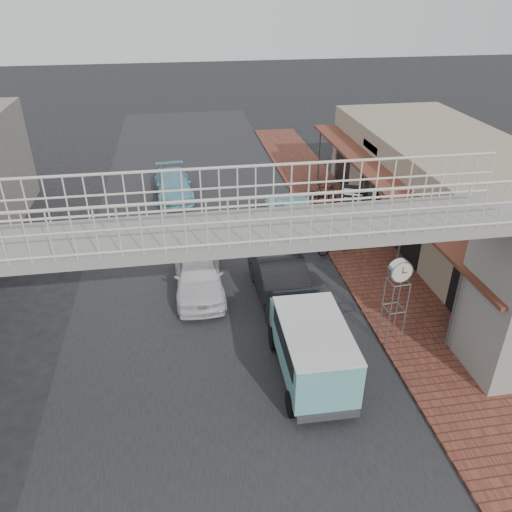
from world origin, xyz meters
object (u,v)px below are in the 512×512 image
object	(u,v)px
arrow_sign	(373,198)
motorcycle_near	(336,243)
angkot_van	(312,343)
motorcycle_far	(324,193)
white_hatchback	(198,273)
angkot_curb	(294,214)
dark_sedan	(282,281)
angkot_far	(173,185)
street_clock	(399,275)

from	to	relation	value
arrow_sign	motorcycle_near	bearing A→B (deg)	-155.63
angkot_van	motorcycle_far	bearing A→B (deg)	73.27
white_hatchback	angkot_curb	bearing A→B (deg)	45.43
motorcycle_near	arrow_sign	size ratio (longest dim) A/B	0.59
white_hatchback	dark_sedan	distance (m)	3.09
white_hatchback	angkot_curb	distance (m)	6.70
dark_sedan	angkot_far	world-z (taller)	dark_sedan
white_hatchback	angkot_far	world-z (taller)	white_hatchback
white_hatchback	street_clock	size ratio (longest dim) A/B	1.48
white_hatchback	angkot_van	xyz separation A→B (m)	(2.89, -5.17, 0.51)
motorcycle_far	arrow_sign	distance (m)	5.53
white_hatchback	motorcycle_far	distance (m)	9.75
angkot_curb	angkot_far	xyz separation A→B (m)	(-5.45, 4.69, -0.01)
dark_sedan	street_clock	world-z (taller)	street_clock
angkot_far	arrow_sign	xyz separation A→B (m)	(7.93, -7.65, 1.84)
street_clock	angkot_far	bearing A→B (deg)	111.96
motorcycle_near	street_clock	distance (m)	6.12
arrow_sign	angkot_far	bearing A→B (deg)	160.29
white_hatchback	dark_sedan	world-z (taller)	dark_sedan
motorcycle_far	arrow_sign	world-z (taller)	arrow_sign
angkot_curb	angkot_van	distance (m)	10.12
white_hatchback	motorcycle_near	xyz separation A→B (m)	(5.80, 1.80, -0.18)
street_clock	angkot_van	bearing A→B (deg)	-161.98
white_hatchback	angkot_far	distance (m)	9.49
angkot_far	street_clock	distance (m)	15.08
angkot_far	angkot_van	distance (m)	15.09
angkot_curb	angkot_far	distance (m)	7.19
white_hatchback	motorcycle_near	bearing A→B (deg)	17.29
angkot_curb	motorcycle_far	distance (m)	3.06
dark_sedan	angkot_van	xyz separation A→B (m)	(0.00, -4.07, 0.46)
angkot_far	arrow_sign	world-z (taller)	arrow_sign
angkot_van	street_clock	bearing A→B (deg)	23.02
white_hatchback	angkot_curb	size ratio (longest dim) A/B	0.92
arrow_sign	dark_sedan	bearing A→B (deg)	-121.55
dark_sedan	motorcycle_far	size ratio (longest dim) A/B	2.68
dark_sedan	motorcycle_far	xyz separation A→B (m)	(3.90, 8.11, -0.15)
white_hatchback	arrow_sign	bearing A→B (deg)	14.14
motorcycle_far	street_clock	distance (m)	11.20
angkot_far	street_clock	xyz separation A→B (m)	(6.55, -13.46, 1.88)
arrow_sign	angkot_van	bearing A→B (deg)	-97.24
motorcycle_near	motorcycle_far	size ratio (longest dim) A/B	0.98
angkot_curb	motorcycle_far	bearing A→B (deg)	-134.92
angkot_curb	street_clock	bearing A→B (deg)	95.24
motorcycle_near	arrow_sign	distance (m)	2.37
motorcycle_far	street_clock	xyz separation A→B (m)	(-0.98, -11.00, 1.88)
angkot_curb	motorcycle_far	size ratio (longest dim) A/B	2.64
dark_sedan	angkot_far	bearing A→B (deg)	107.31
angkot_far	street_clock	size ratio (longest dim) A/B	1.52
white_hatchback	street_clock	world-z (taller)	street_clock
dark_sedan	angkot_curb	bearing A→B (deg)	71.14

